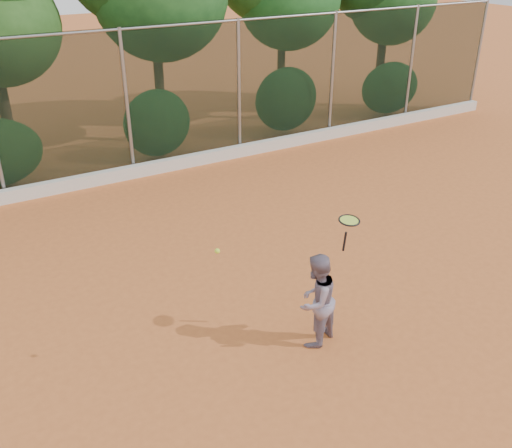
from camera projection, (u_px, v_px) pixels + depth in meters
ground at (289, 322)px, 8.77m from camera, size 80.00×80.00×0.00m
concrete_curb at (136, 171)px, 13.95m from camera, size 24.00×0.20×0.30m
tennis_player at (316, 301)px, 8.03m from camera, size 0.85×0.77×1.44m
chainlink_fence at (127, 100)px, 13.32m from camera, size 24.09×0.09×3.50m
tennis_racket at (349, 223)px, 7.67m from camera, size 0.31×0.31×0.53m
tennis_ball_in_flight at (217, 251)px, 6.91m from camera, size 0.07×0.07×0.07m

